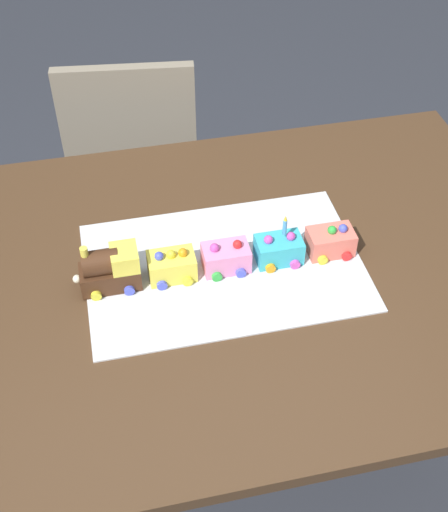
# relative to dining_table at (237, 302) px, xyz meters

# --- Properties ---
(ground_plane) EXTENTS (8.00, 8.00, 0.00)m
(ground_plane) POSITION_rel_dining_table_xyz_m (0.00, 0.00, -0.63)
(ground_plane) COLOR #2D3038
(dining_table) EXTENTS (1.40, 1.00, 0.74)m
(dining_table) POSITION_rel_dining_table_xyz_m (0.00, 0.00, 0.00)
(dining_table) COLOR #4C331E
(dining_table) RESTS_ON ground
(chair) EXTENTS (0.45, 0.45, 0.86)m
(chair) POSITION_rel_dining_table_xyz_m (-0.15, 0.83, -0.16)
(chair) COLOR gray
(chair) RESTS_ON ground
(cake_board) EXTENTS (0.60, 0.40, 0.00)m
(cake_board) POSITION_rel_dining_table_xyz_m (-0.03, 0.01, 0.11)
(cake_board) COLOR silver
(cake_board) RESTS_ON dining_table
(cake_locomotive) EXTENTS (0.14, 0.08, 0.12)m
(cake_locomotive) POSITION_rel_dining_table_xyz_m (-0.27, 0.01, 0.16)
(cake_locomotive) COLOR #472816
(cake_locomotive) RESTS_ON cake_board
(cake_car_caboose_lemon) EXTENTS (0.10, 0.08, 0.07)m
(cake_car_caboose_lemon) POSITION_rel_dining_table_xyz_m (-0.14, 0.01, 0.14)
(cake_car_caboose_lemon) COLOR #F4E04C
(cake_car_caboose_lemon) RESTS_ON cake_board
(cake_car_flatbed_bubblegum) EXTENTS (0.10, 0.08, 0.07)m
(cake_car_flatbed_bubblegum) POSITION_rel_dining_table_xyz_m (-0.02, 0.01, 0.14)
(cake_car_flatbed_bubblegum) COLOR pink
(cake_car_flatbed_bubblegum) RESTS_ON cake_board
(cake_car_gondola_turquoise) EXTENTS (0.10, 0.08, 0.07)m
(cake_car_gondola_turquoise) POSITION_rel_dining_table_xyz_m (0.09, 0.01, 0.14)
(cake_car_gondola_turquoise) COLOR #38B7C6
(cake_car_gondola_turquoise) RESTS_ON cake_board
(cake_car_tanker_coral) EXTENTS (0.10, 0.08, 0.07)m
(cake_car_tanker_coral) POSITION_rel_dining_table_xyz_m (0.21, 0.01, 0.14)
(cake_car_tanker_coral) COLOR #F27260
(cake_car_tanker_coral) RESTS_ON cake_board
(birthday_candle) EXTENTS (0.01, 0.01, 0.05)m
(birthday_candle) POSITION_rel_dining_table_xyz_m (0.10, 0.01, 0.21)
(birthday_candle) COLOR #4CA5E5
(birthday_candle) RESTS_ON cake_car_gondola_turquoise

